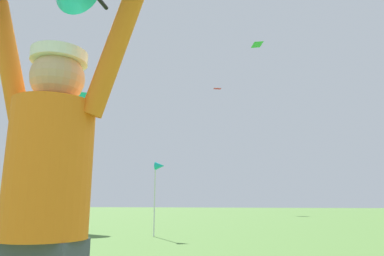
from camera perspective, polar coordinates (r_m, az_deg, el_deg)
kite_flyer_person at (r=1.53m, az=-23.18°, el=-12.32°), size 0.81×0.34×1.92m
distant_kite_red_far_center at (r=36.49m, az=4.25°, el=6.63°), size 1.07×1.07×0.24m
distant_kite_green_high_right at (r=24.47m, az=10.79°, el=13.59°), size 0.91×0.91×0.26m
distant_kite_teal_low_left at (r=16.38m, az=-18.05°, el=3.98°), size 1.50×1.60×2.53m
marker_flag at (r=10.22m, az=-5.55°, el=-7.24°), size 0.30×0.24×2.13m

